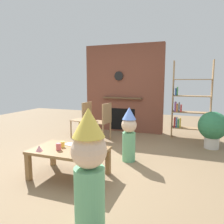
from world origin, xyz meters
name	(u,v)px	position (x,y,z in m)	size (l,w,h in m)	color
ground_plane	(96,165)	(0.00, 0.00, 0.00)	(12.00, 12.00, 0.00)	#846B4C
brick_fireplace_feature	(124,89)	(-0.31, 2.60, 1.19)	(2.20, 0.28, 2.40)	brown
bookshelf	(188,104)	(1.41, 2.40, 0.84)	(0.90, 0.28, 1.90)	#9E7A51
coffee_table	(69,153)	(-0.18, -0.53, 0.36)	(1.09, 0.67, 0.43)	olive
paper_cup_near_left	(62,144)	(-0.32, -0.49, 0.47)	(0.07, 0.07, 0.09)	#F2CC4C
paper_cup_near_right	(76,146)	(-0.08, -0.51, 0.48)	(0.07, 0.07, 0.10)	#F2CC4C
paper_cup_center	(59,147)	(-0.29, -0.62, 0.48)	(0.07, 0.07, 0.10)	#E5666B
paper_cup_far_left	(96,144)	(0.15, -0.29, 0.47)	(0.08, 0.08, 0.09)	#F2CC4C
paper_plate_front	(94,152)	(0.22, -0.54, 0.43)	(0.17, 0.17, 0.01)	white
paper_plate_rear	(71,144)	(-0.27, -0.33, 0.43)	(0.17, 0.17, 0.01)	white
birthday_cake_slice	(39,148)	(-0.53, -0.76, 0.47)	(0.10, 0.10, 0.08)	pink
table_fork	(78,153)	(0.04, -0.66, 0.43)	(0.15, 0.02, 0.01)	silver
child_with_cone_hat	(89,169)	(0.62, -1.48, 0.63)	(0.33, 0.33, 1.19)	#66B27F
child_in_pink	(129,133)	(0.47, 0.40, 0.51)	(0.27, 0.27, 0.97)	#66B27F
dining_chair_left	(84,118)	(-1.01, 1.54, 0.51)	(0.44, 0.44, 0.90)	#9E7A51
dining_chair_middle	(103,120)	(-0.44, 1.43, 0.51)	(0.45, 0.45, 0.90)	#9E7A51
potted_plant_tall	(213,127)	(1.92, 1.69, 0.46)	(0.59, 0.59, 0.78)	beige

